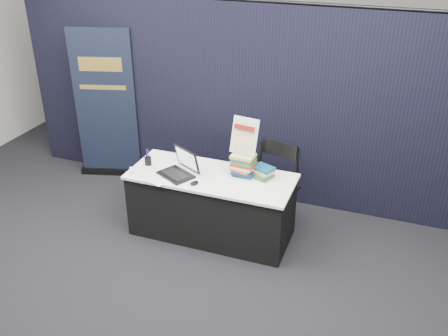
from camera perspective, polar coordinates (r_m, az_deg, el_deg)
floor at (r=5.38m, az=-3.59°, el=-10.53°), size 8.00×8.00×0.00m
wall_back at (r=8.20m, az=7.79°, el=16.25°), size 8.00×0.02×3.50m
drape_partition at (r=6.11m, az=2.16°, el=7.26°), size 6.00×0.08×2.40m
display_table at (r=5.58m, az=-1.43°, el=-4.23°), size 1.80×0.75×0.75m
laptop at (r=5.42m, az=-5.33°, el=-0.04°), size 0.45×0.45×0.28m
mouse at (r=5.22m, az=-3.42°, el=-1.71°), size 0.10×0.12×0.03m
brochure_left at (r=5.56m, az=-9.32°, el=-0.26°), size 0.35×0.31×0.00m
brochure_mid at (r=5.38m, az=-7.73°, el=-1.17°), size 0.37×0.31×0.00m
brochure_right at (r=5.42m, az=-6.33°, el=-0.84°), size 0.36×0.30×0.00m
pen_cup at (r=5.65m, az=-8.67°, el=0.80°), size 0.10×0.10×0.10m
book_stack_tall at (r=5.34m, az=2.18°, el=0.38°), size 0.24×0.20×0.25m
book_stack_short at (r=5.33m, az=4.46°, el=-0.50°), size 0.27×0.24×0.13m
info_sign at (r=5.23m, az=2.35°, el=3.62°), size 0.31×0.17×0.40m
pullup_banner at (r=6.84m, az=-13.28°, el=6.07°), size 0.85×0.34×2.02m
stacking_chair at (r=5.62m, az=5.72°, el=-1.90°), size 0.55×0.56×1.01m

